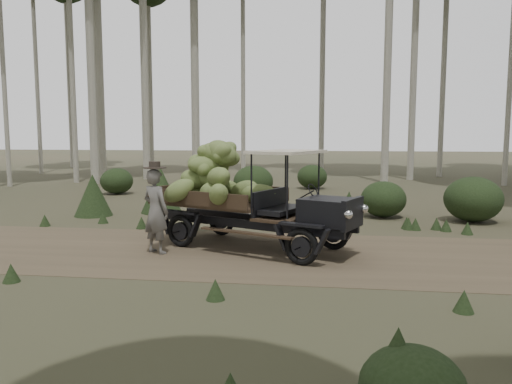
# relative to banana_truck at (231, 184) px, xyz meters

# --- Properties ---
(ground) EXTENTS (120.00, 120.00, 0.00)m
(ground) POSITION_rel_banana_truck_xyz_m (0.08, -0.61, -1.29)
(ground) COLOR #473D2B
(ground) RESTS_ON ground
(dirt_track) EXTENTS (70.00, 4.00, 0.01)m
(dirt_track) POSITION_rel_banana_truck_xyz_m (0.08, -0.61, -1.29)
(dirt_track) COLOR brown
(dirt_track) RESTS_ON ground
(banana_truck) EXTENTS (4.49, 3.03, 2.28)m
(banana_truck) POSITION_rel_banana_truck_xyz_m (0.00, 0.00, 0.00)
(banana_truck) COLOR black
(banana_truck) RESTS_ON ground
(farmer) EXTENTS (0.71, 0.62, 1.78)m
(farmer) POSITION_rel_banana_truck_xyz_m (-1.32, -0.84, -0.45)
(farmer) COLOR #5B5853
(farmer) RESTS_ON ground
(undergrowth) EXTENTS (22.52, 24.08, 1.33)m
(undergrowth) POSITION_rel_banana_truck_xyz_m (0.09, 0.38, -0.74)
(undergrowth) COLOR #233319
(undergrowth) RESTS_ON ground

